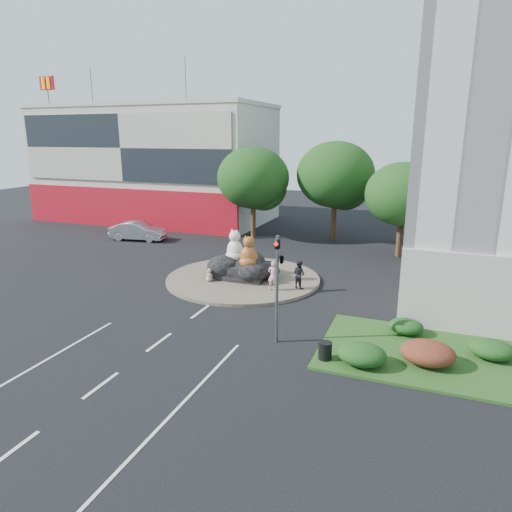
{
  "coord_description": "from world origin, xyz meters",
  "views": [
    {
      "loc": [
        11.07,
        -16.3,
        9.18
      ],
      "look_at": [
        1.3,
        9.0,
        2.0
      ],
      "focal_mm": 32.0,
      "sensor_mm": 36.0,
      "label": 1
    }
  ],
  "objects_px": {
    "cat_white": "(235,245)",
    "kitten_calico": "(209,275)",
    "kitten_white": "(274,278)",
    "pedestrian_pink": "(273,276)",
    "cat_tabby": "(249,251)",
    "parked_car": "(138,231)",
    "litter_bin": "(325,351)",
    "pedestrian_dark": "(299,274)"
  },
  "relations": [
    {
      "from": "kitten_calico",
      "to": "kitten_white",
      "type": "distance_m",
      "value": 4.11
    },
    {
      "from": "cat_tabby",
      "to": "pedestrian_dark",
      "type": "relative_size",
      "value": 1.21
    },
    {
      "from": "cat_tabby",
      "to": "litter_bin",
      "type": "height_order",
      "value": "cat_tabby"
    },
    {
      "from": "cat_tabby",
      "to": "litter_bin",
      "type": "bearing_deg",
      "value": -66.89
    },
    {
      "from": "kitten_calico",
      "to": "parked_car",
      "type": "bearing_deg",
      "value": 172.21
    },
    {
      "from": "pedestrian_dark",
      "to": "kitten_calico",
      "type": "bearing_deg",
      "value": 33.18
    },
    {
      "from": "pedestrian_pink",
      "to": "litter_bin",
      "type": "distance_m",
      "value": 8.79
    },
    {
      "from": "cat_tabby",
      "to": "pedestrian_pink",
      "type": "relative_size",
      "value": 1.17
    },
    {
      "from": "cat_tabby",
      "to": "kitten_calico",
      "type": "relative_size",
      "value": 2.46
    },
    {
      "from": "pedestrian_pink",
      "to": "parked_car",
      "type": "relative_size",
      "value": 0.35
    },
    {
      "from": "cat_white",
      "to": "kitten_white",
      "type": "xyz_separation_m",
      "value": [
        3.05,
        -0.98,
        -1.6
      ]
    },
    {
      "from": "kitten_white",
      "to": "cat_white",
      "type": "bearing_deg",
      "value": 137.75
    },
    {
      "from": "cat_tabby",
      "to": "pedestrian_pink",
      "type": "distance_m",
      "value": 2.59
    },
    {
      "from": "cat_tabby",
      "to": "pedestrian_pink",
      "type": "height_order",
      "value": "cat_tabby"
    },
    {
      "from": "cat_white",
      "to": "kitten_calico",
      "type": "bearing_deg",
      "value": -98.0
    },
    {
      "from": "pedestrian_pink",
      "to": "parked_car",
      "type": "distance_m",
      "value": 18.54
    },
    {
      "from": "pedestrian_dark",
      "to": "litter_bin",
      "type": "relative_size",
      "value": 2.3
    },
    {
      "from": "pedestrian_pink",
      "to": "kitten_white",
      "type": "bearing_deg",
      "value": -78.15
    },
    {
      "from": "cat_white",
      "to": "litter_bin",
      "type": "xyz_separation_m",
      "value": [
        8.22,
        -9.42,
        -1.7
      ]
    },
    {
      "from": "pedestrian_dark",
      "to": "litter_bin",
      "type": "xyz_separation_m",
      "value": [
        3.5,
        -8.26,
        -0.57
      ]
    },
    {
      "from": "cat_white",
      "to": "pedestrian_dark",
      "type": "bearing_deg",
      "value": 4.92
    },
    {
      "from": "cat_tabby",
      "to": "parked_car",
      "type": "xyz_separation_m",
      "value": [
        -14.04,
        8.01,
        -1.31
      ]
    },
    {
      "from": "cat_white",
      "to": "litter_bin",
      "type": "distance_m",
      "value": 12.62
    },
    {
      "from": "pedestrian_dark",
      "to": "parked_car",
      "type": "relative_size",
      "value": 0.34
    },
    {
      "from": "cat_tabby",
      "to": "kitten_calico",
      "type": "distance_m",
      "value": 2.93
    },
    {
      "from": "kitten_calico",
      "to": "pedestrian_pink",
      "type": "height_order",
      "value": "pedestrian_pink"
    },
    {
      "from": "parked_car",
      "to": "cat_tabby",
      "type": "bearing_deg",
      "value": -128.46
    },
    {
      "from": "kitten_calico",
      "to": "pedestrian_pink",
      "type": "distance_m",
      "value": 4.38
    },
    {
      "from": "cat_white",
      "to": "pedestrian_dark",
      "type": "height_order",
      "value": "cat_white"
    },
    {
      "from": "kitten_calico",
      "to": "parked_car",
      "type": "relative_size",
      "value": 0.17
    },
    {
      "from": "kitten_white",
      "to": "pedestrian_pink",
      "type": "xyz_separation_m",
      "value": [
        0.35,
        -1.11,
        0.5
      ]
    },
    {
      "from": "parked_car",
      "to": "pedestrian_dark",
      "type": "bearing_deg",
      "value": -124.16
    },
    {
      "from": "pedestrian_pink",
      "to": "cat_tabby",
      "type": "bearing_deg",
      "value": -35.76
    },
    {
      "from": "kitten_white",
      "to": "pedestrian_pink",
      "type": "height_order",
      "value": "pedestrian_pink"
    },
    {
      "from": "pedestrian_dark",
      "to": "litter_bin",
      "type": "distance_m",
      "value": 8.99
    },
    {
      "from": "parked_car",
      "to": "litter_bin",
      "type": "bearing_deg",
      "value": -137.08
    },
    {
      "from": "parked_car",
      "to": "litter_bin",
      "type": "relative_size",
      "value": 6.79
    },
    {
      "from": "kitten_white",
      "to": "parked_car",
      "type": "bearing_deg",
      "value": 128.29
    },
    {
      "from": "litter_bin",
      "to": "pedestrian_dark",
      "type": "bearing_deg",
      "value": 112.95
    },
    {
      "from": "litter_bin",
      "to": "pedestrian_pink",
      "type": "bearing_deg",
      "value": 123.36
    },
    {
      "from": "kitten_white",
      "to": "pedestrian_dark",
      "type": "relative_size",
      "value": 0.46
    },
    {
      "from": "cat_white",
      "to": "parked_car",
      "type": "relative_size",
      "value": 0.43
    }
  ]
}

